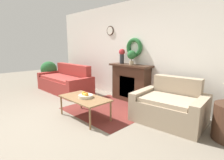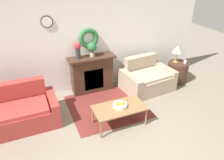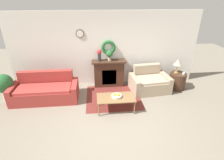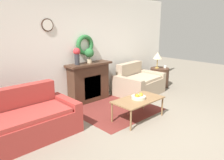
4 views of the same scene
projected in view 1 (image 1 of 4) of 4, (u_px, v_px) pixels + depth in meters
ground_plane at (45, 127)px, 3.31m from camera, size 16.00×16.00×0.00m
floor_rug at (109, 109)px, 4.24m from camera, size 1.81×1.70×0.01m
wall_back at (133, 51)px, 4.85m from camera, size 6.80×0.17×2.70m
fireplace at (131, 83)px, 4.80m from camera, size 1.23×0.41×1.01m
couch_left at (65, 82)px, 5.82m from camera, size 2.11×0.92×0.89m
loveseat_right at (170, 106)px, 3.51m from camera, size 1.41×1.10×0.87m
coffee_table at (85, 99)px, 3.66m from camera, size 1.11×0.60×0.44m
fruit_bowl at (86, 96)px, 3.64m from camera, size 0.30×0.30×0.12m
vase_on_mantel_left at (122, 55)px, 4.90m from camera, size 0.17×0.17×0.41m
potted_plant_on_mantel at (132, 56)px, 4.63m from camera, size 0.23×0.23×0.38m
potted_plant_floor_by_couch at (49, 70)px, 6.68m from camera, size 0.61×0.61×0.92m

